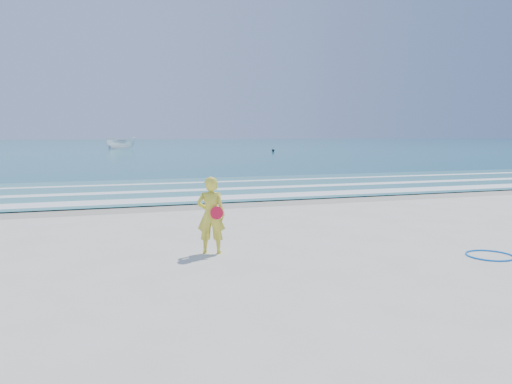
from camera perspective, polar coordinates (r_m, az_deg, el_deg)
name	(u,v)px	position (r m, az deg, el deg)	size (l,w,h in m)	color
ground	(309,269)	(9.48, 6.09, -8.78)	(400.00, 400.00, 0.00)	silver
wet_sand	(205,204)	(17.91, -5.87, -1.43)	(400.00, 2.40, 0.00)	#B2A893
ocean	(109,145)	(113.41, -16.44, 5.18)	(400.00, 190.00, 0.04)	#19727F
shallow	(181,189)	(22.77, -8.59, 0.38)	(400.00, 10.00, 0.01)	#59B7AD
foam_near	(197,199)	(19.16, -6.71, -0.75)	(400.00, 1.40, 0.01)	white
foam_mid	(184,190)	(21.99, -8.24, 0.19)	(400.00, 0.90, 0.01)	white
foam_far	(172,183)	(25.23, -9.55, 1.00)	(400.00, 0.60, 0.01)	white
hoop	(490,255)	(11.47, 25.16, -6.58)	(0.95, 0.95, 0.03)	#0D77EB
boat	(121,143)	(83.46, -15.14, 5.44)	(1.86, 4.93, 1.91)	white
buoy	(273,150)	(67.70, 1.97, 4.77)	(0.38, 0.38, 0.38)	black
woman	(211,215)	(10.54, -5.16, -2.65)	(0.69, 0.56, 1.63)	yellow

